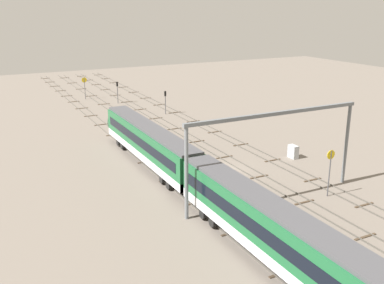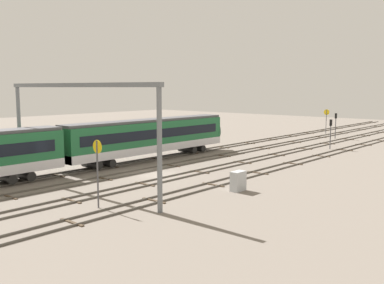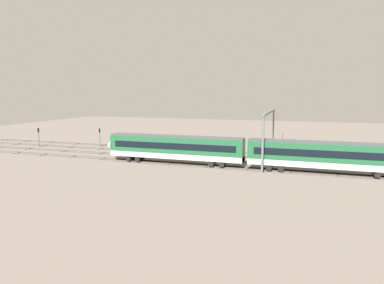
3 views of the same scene
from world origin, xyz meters
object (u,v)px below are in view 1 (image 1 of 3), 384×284
(overhead_gantry, at_px, (275,134))
(signal_light_trackside_departure, at_px, (165,99))
(speed_sign_near_foreground, at_px, (330,166))
(signal_light_trackside_approach, at_px, (117,89))
(relay_cabinet, at_px, (293,152))
(speed_sign_far_trackside, at_px, (85,84))

(overhead_gantry, relative_size, signal_light_trackside_departure, 4.74)
(speed_sign_near_foreground, bearing_deg, signal_light_trackside_approach, 5.45)
(signal_light_trackside_departure, distance_m, relay_cabinet, 30.11)
(speed_sign_far_trackside, bearing_deg, signal_light_trackside_approach, -145.35)
(speed_sign_far_trackside, bearing_deg, overhead_gantry, -175.63)
(overhead_gantry, xyz_separation_m, relay_cabinet, (8.97, -10.09, -6.05))
(speed_sign_near_foreground, relative_size, relay_cabinet, 2.96)
(overhead_gantry, distance_m, signal_light_trackside_approach, 51.71)
(speed_sign_far_trackside, height_order, signal_light_trackside_departure, speed_sign_far_trackside)
(relay_cabinet, bearing_deg, signal_light_trackside_approach, 12.86)
(speed_sign_far_trackside, xyz_separation_m, signal_light_trackside_approach, (-7.01, -4.85, -0.26))
(overhead_gantry, bearing_deg, signal_light_trackside_approach, -0.41)
(signal_light_trackside_departure, bearing_deg, signal_light_trackside_approach, 20.32)
(speed_sign_near_foreground, bearing_deg, signal_light_trackside_departure, 0.46)
(overhead_gantry, distance_m, signal_light_trackside_departure, 39.17)
(speed_sign_near_foreground, relative_size, speed_sign_far_trackside, 1.09)
(overhead_gantry, xyz_separation_m, signal_light_trackside_approach, (51.55, -0.37, -4.03))
(signal_light_trackside_departure, bearing_deg, relay_cabinet, -170.57)
(speed_sign_far_trackside, relative_size, signal_light_trackside_departure, 1.09)
(relay_cabinet, bearing_deg, signal_light_trackside_departure, 9.43)
(speed_sign_near_foreground, xyz_separation_m, signal_light_trackside_departure, (40.72, 0.33, -0.52))
(signal_light_trackside_approach, bearing_deg, speed_sign_near_foreground, -174.55)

